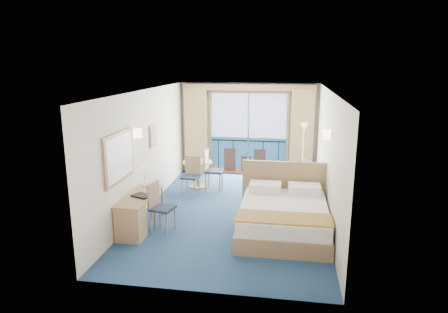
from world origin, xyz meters
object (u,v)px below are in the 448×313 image
Objects in this scene: bed at (284,216)px; nightstand at (314,199)px; floor_lamp at (304,138)px; table_chair_a at (211,168)px; desk_chair at (159,204)px; round_table at (197,168)px; table_chair_b at (192,173)px; desk at (133,218)px; armchair at (298,176)px.

bed reaches higher than nightstand.
table_chair_a is at bearing -159.16° from floor_lamp.
round_table is at bearing 9.28° from desk_chair.
table_chair_a reaches higher than nightstand.
desk is at bearing -93.03° from table_chair_b.
desk_chair is at bearing 43.22° from desk.
armchair is 4.64m from desk.
desk is at bearing 163.96° from table_chair_a.
floor_lamp is 1.60× the size of table_chair_a.
table_chair_b is (0.51, 2.69, 0.15)m from desk.
table_chair_a reaches higher than armchair.
armchair is 1.10m from floor_lamp.
table_chair_a reaches higher than desk_chair.
floor_lamp is 2.65m from table_chair_a.
desk is (-3.19, -3.38, 0.00)m from armchair.
desk_chair is at bearing -92.70° from round_table.
round_table is at bearing 158.06° from nightstand.
armchair is 0.87× the size of desk_chair.
desk is at bearing 17.46° from armchair.
bed is 2.63× the size of armchair.
bed is 2.28× the size of desk_chair.
table_chair_b reaches higher than desk.
nightstand is 2.24m from floor_lamp.
armchair is at bearing -82.62° from table_chair_a.
table_chair_b is (-0.41, -0.41, -0.05)m from table_chair_a.
desk_chair is at bearing 17.91° from armchair.
round_table is 0.82× the size of table_chair_b.
nightstand is 0.48× the size of table_chair_a.
floor_lamp is (0.46, 3.33, 0.95)m from bed.
bed is 2.31× the size of table_chair_b.
floor_lamp reaches higher than armchair.
armchair is at bearing 103.76° from nightstand.
table_chair_b is at bearing 79.32° from desk.
desk_chair is (-2.91, -3.64, -0.73)m from floor_lamp.
bed is 3.45m from round_table.
floor_lamp is (0.12, 0.64, 0.89)m from armchair.
floor_lamp reaches higher than table_chair_b.
desk is at bearing -149.97° from nightstand.
desk_chair is (-2.79, -3.00, 0.17)m from armchair.
round_table is (0.13, 2.86, -0.01)m from desk_chair.
floor_lamp is 1.75× the size of table_chair_b.
nightstand is 3.23m from round_table.
table_chair_b is (-3.01, 0.66, 0.29)m from nightstand.
desk is (-3.31, -4.01, -0.89)m from floor_lamp.
bed is 2.71m from armchair.
floor_lamp is 3.18m from table_chair_b.
floor_lamp is at bearing -26.71° from desk_chair.
armchair is at bearing 21.96° from table_chair_b.
floor_lamp is at bearing -130.14° from armchair.
floor_lamp is at bearing 95.94° from nightstand.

